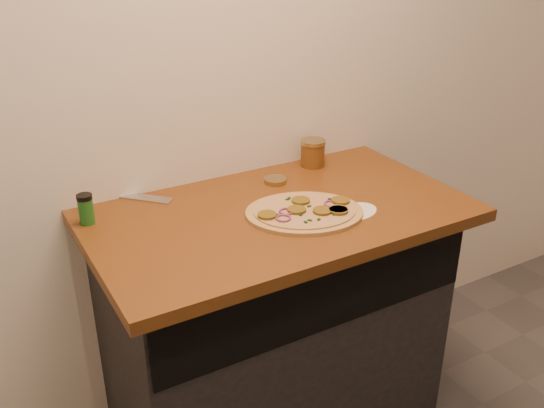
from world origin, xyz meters
TOP-DOWN VIEW (x-y plane):
  - cabinet at (0.00, 1.45)m, footprint 1.10×0.60m
  - countertop at (0.00, 1.42)m, footprint 1.20×0.70m
  - pizza at (0.05, 1.34)m, footprint 0.47×0.47m
  - chefs_knife at (-0.41, 1.78)m, footprint 0.26×0.27m
  - mason_jar_lid at (0.10, 1.61)m, footprint 0.10×0.10m
  - salsa_jar at (0.30, 1.68)m, footprint 0.09×0.09m
  - spice_shaker at (-0.55, 1.62)m, footprint 0.05×0.05m
  - flour_spill at (0.20, 1.28)m, footprint 0.19×0.19m

SIDE VIEW (x-z plane):
  - cabinet at x=0.00m, z-range 0.00..0.86m
  - countertop at x=0.00m, z-range 0.86..0.90m
  - flour_spill at x=0.20m, z-range 0.90..0.90m
  - chefs_knife at x=-0.41m, z-range 0.90..0.92m
  - mason_jar_lid at x=0.10m, z-range 0.90..0.92m
  - pizza at x=0.05m, z-range 0.90..0.92m
  - spice_shaker at x=-0.55m, z-range 0.90..0.99m
  - salsa_jar at x=0.30m, z-range 0.90..1.00m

